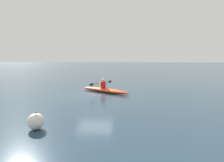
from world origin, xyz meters
The scene contains 4 objects.
ground_plane centered at (0.00, 0.00, 0.00)m, with size 160.00×160.00×0.00m, color #233847.
kayak centered at (-0.63, -0.49, 0.16)m, with size 3.90×2.87×0.31m.
kayaker centered at (-0.50, -0.58, 0.60)m, with size 1.39×2.09×0.71m.
mooring_buoy_orange_mid centered at (0.91, 7.13, 0.30)m, with size 0.59×0.59×0.63m.
Camera 1 is at (-2.38, 13.71, 2.59)m, focal length 31.78 mm.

